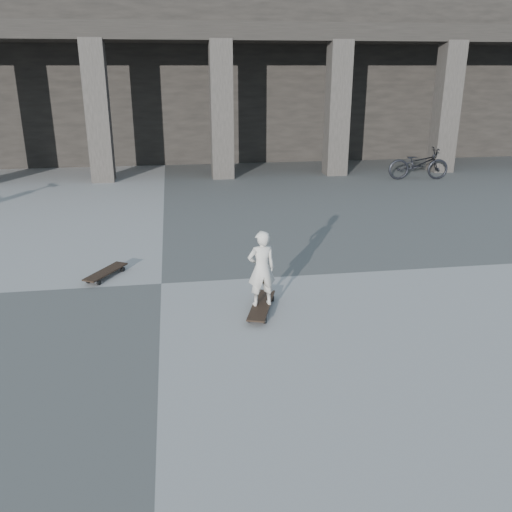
{
  "coord_description": "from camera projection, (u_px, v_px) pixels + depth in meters",
  "views": [
    {
      "loc": [
        0.28,
        -8.09,
        3.26
      ],
      "look_at": [
        1.4,
        -0.75,
        0.65
      ],
      "focal_mm": 38.0,
      "sensor_mm": 36.0,
      "label": 1
    }
  ],
  "objects": [
    {
      "name": "ground",
      "position": [
        161.0,
        284.0,
        8.58
      ],
      "size": [
        90.0,
        90.0,
        0.0
      ],
      "primitive_type": "plane",
      "color": "#474745",
      "rests_on": "ground"
    },
    {
      "name": "colonnade",
      "position": [
        161.0,
        72.0,
        20.41
      ],
      "size": [
        28.0,
        8.82,
        6.0
      ],
      "color": "black",
      "rests_on": "ground"
    },
    {
      "name": "longboard",
      "position": [
        261.0,
        306.0,
        7.59
      ],
      "size": [
        0.56,
        1.07,
        0.11
      ],
      "rotation": [
        0.0,
        0.0,
        1.25
      ],
      "color": "black",
      "rests_on": "ground"
    },
    {
      "name": "skateboard_spare",
      "position": [
        106.0,
        272.0,
        8.82
      ],
      "size": [
        0.66,
        0.9,
        0.11
      ],
      "rotation": [
        0.0,
        0.0,
        1.03
      ],
      "color": "black",
      "rests_on": "ground"
    },
    {
      "name": "child",
      "position": [
        262.0,
        268.0,
        7.4
      ],
      "size": [
        0.42,
        0.31,
        1.08
      ],
      "primitive_type": "imported",
      "rotation": [
        0.0,
        0.0,
        3.27
      ],
      "color": "beige",
      "rests_on": "longboard"
    },
    {
      "name": "bicycle",
      "position": [
        418.0,
        164.0,
        16.32
      ],
      "size": [
        1.86,
        0.83,
        0.95
      ],
      "primitive_type": "imported",
      "rotation": [
        0.0,
        0.0,
        1.46
      ],
      "color": "black",
      "rests_on": "ground"
    }
  ]
}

